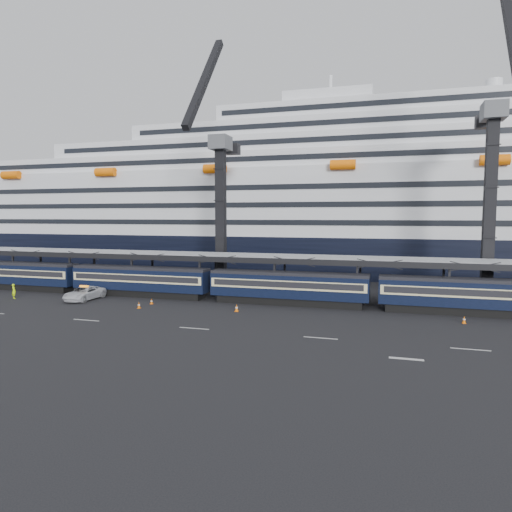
% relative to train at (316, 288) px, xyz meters
% --- Properties ---
extents(ground, '(260.00, 260.00, 0.00)m').
position_rel_train_xyz_m(ground, '(4.65, -10.00, -2.20)').
color(ground, black).
rests_on(ground, ground).
extents(lane_markings, '(111.00, 4.27, 0.02)m').
position_rel_train_xyz_m(lane_markings, '(12.80, -15.23, -2.19)').
color(lane_markings, beige).
rests_on(lane_markings, ground).
extents(train, '(133.05, 3.00, 4.05)m').
position_rel_train_xyz_m(train, '(0.00, 0.00, 0.00)').
color(train, black).
rests_on(train, ground).
extents(canopy, '(130.00, 6.25, 5.53)m').
position_rel_train_xyz_m(canopy, '(4.65, 4.00, 3.05)').
color(canopy, '#919399').
rests_on(canopy, ground).
extents(cruise_ship, '(214.09, 28.84, 34.00)m').
position_rel_train_xyz_m(cruise_ship, '(3.57, 35.99, 10.14)').
color(cruise_ship, black).
rests_on(cruise_ship, ground).
extents(crane_dark_near, '(4.50, 17.75, 35.08)m').
position_rel_train_xyz_m(crane_dark_near, '(-15.35, 8.59, 9.73)').
color(crane_dark_near, '#52555A').
rests_on(crane_dark_near, ground).
extents(crane_dark_mid, '(4.50, 18.24, 39.64)m').
position_rel_train_xyz_m(crane_dark_mid, '(19.65, 7.59, 11.16)').
color(crane_dark_mid, '#52555A').
rests_on(crane_dark_mid, ground).
extents(pickup_truck, '(2.80, 6.06, 1.68)m').
position_rel_train_xyz_m(pickup_truck, '(-28.79, -4.42, -1.36)').
color(pickup_truck, silver).
rests_on(pickup_truck, ground).
extents(worker, '(0.83, 0.71, 1.91)m').
position_rel_train_xyz_m(worker, '(-38.09, -6.21, -1.24)').
color(worker, '#C9FC0D').
rests_on(worker, ground).
extents(traffic_cone_b, '(0.34, 0.34, 0.69)m').
position_rel_train_xyz_m(traffic_cone_b, '(-19.23, -4.48, -1.86)').
color(traffic_cone_b, orange).
rests_on(traffic_cone_b, ground).
extents(traffic_cone_c, '(0.37, 0.37, 0.75)m').
position_rel_train_xyz_m(traffic_cone_c, '(-19.36, -7.14, -1.83)').
color(traffic_cone_c, orange).
rests_on(traffic_cone_c, ground).
extents(traffic_cone_d, '(0.42, 0.42, 0.84)m').
position_rel_train_xyz_m(traffic_cone_d, '(-7.98, -5.61, -1.79)').
color(traffic_cone_d, orange).
rests_on(traffic_cone_d, ground).
extents(traffic_cone_e, '(0.38, 0.38, 0.75)m').
position_rel_train_xyz_m(traffic_cone_e, '(15.50, -4.50, -1.83)').
color(traffic_cone_e, orange).
rests_on(traffic_cone_e, ground).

